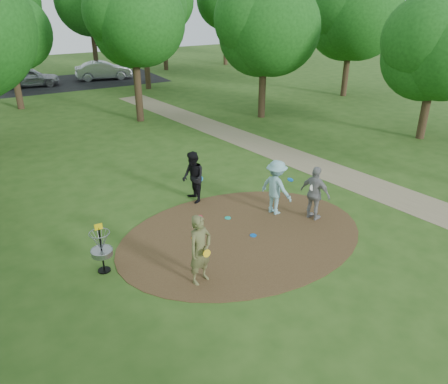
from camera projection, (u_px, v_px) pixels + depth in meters
ground at (242, 235)px, 14.36m from camera, size 100.00×100.00×0.00m
dirt_clearing at (242, 235)px, 14.36m from camera, size 8.40×8.40×0.02m
footpath at (345, 177)px, 18.89m from camera, size 7.55×39.89×0.01m
parking_lot at (82, 81)px, 38.85m from camera, size 14.00×8.00×0.01m
player_observer_with_disc at (200, 250)px, 11.69m from camera, size 0.85×0.68×2.03m
player_throwing_with_disc at (276, 187)px, 15.42m from camera, size 1.28×1.45×2.01m
player_walking_with_disc at (193, 177)px, 16.29m from camera, size 0.83×1.02×1.97m
player_waiting_with_disc at (315, 194)px, 15.02m from camera, size 0.80×1.24×1.95m
disc_ground_cyan at (228, 218)px, 15.41m from camera, size 0.22×0.22×0.02m
disc_ground_blue at (253, 235)px, 14.31m from camera, size 0.22×0.22×0.02m
disc_ground_red at (199, 217)px, 15.50m from camera, size 0.22×0.22×0.02m
car_left at (30, 77)px, 36.34m from camera, size 4.73×2.40×1.54m
car_right at (103, 70)px, 39.28m from camera, size 5.12×2.50×1.62m
disc_ground_orange at (195, 238)px, 14.17m from camera, size 0.22×0.22×0.02m
disc_golf_basket at (101, 245)px, 12.19m from camera, size 0.63×0.63×1.54m
tree_ring at (165, 42)px, 19.92m from camera, size 37.59×45.55×8.96m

